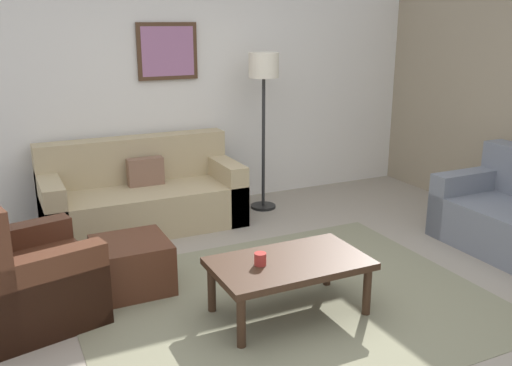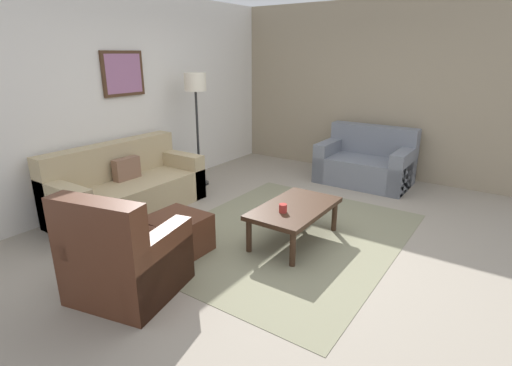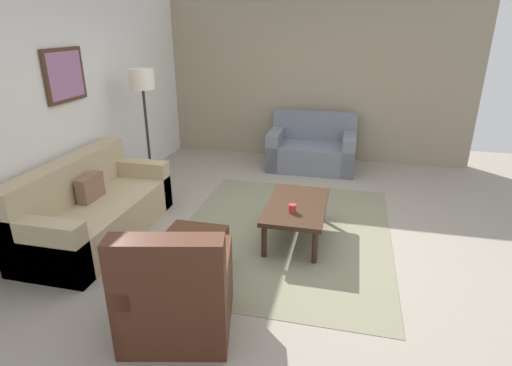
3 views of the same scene
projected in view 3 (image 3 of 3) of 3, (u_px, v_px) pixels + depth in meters
name	position (u px, v px, depth m)	size (l,w,h in m)	color
ground_plane	(284.00, 233.00, 4.75)	(8.00, 8.00, 0.00)	gray
rear_partition	(68.00, 102.00, 4.80)	(6.00, 0.12, 2.80)	silver
stone_feature_panel	(316.00, 77.00, 6.95)	(0.12, 5.20, 2.80)	gray
area_rug	(284.00, 232.00, 4.75)	(2.99, 2.40, 0.01)	gray
couch_main	(91.00, 211.00, 4.60)	(1.95, 0.87, 0.88)	tan
couch_loveseat	(312.00, 149.00, 6.84)	(0.90, 1.39, 0.88)	slate
armchair_leather	(177.00, 299.00, 3.13)	(0.96, 0.96, 0.95)	#4C2819
ottoman	(193.00, 254.00, 3.94)	(0.56, 0.56, 0.40)	#4C2819
coffee_table	(297.00, 208.00, 4.53)	(1.10, 0.64, 0.41)	#382316
cup	(292.00, 208.00, 4.30)	(0.08, 0.08, 0.09)	#B2332D
lamp_standing	(143.00, 92.00, 5.42)	(0.32, 0.32, 1.71)	black
framed_artwork	(65.00, 75.00, 4.58)	(0.64, 0.04, 0.59)	#472D1C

